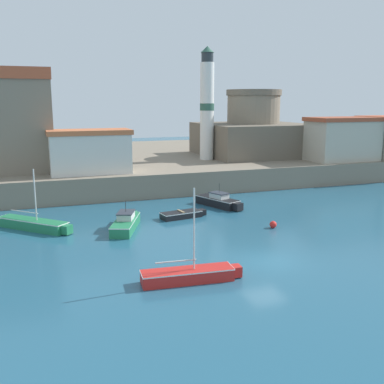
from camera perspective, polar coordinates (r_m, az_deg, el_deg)
name	(u,v)px	position (r m, az deg, el deg)	size (l,w,h in m)	color
ground_plane	(265,261)	(29.79, 9.31, -8.59)	(200.00, 200.00, 0.00)	#235670
quay_seawall	(132,162)	(66.76, -7.64, 3.75)	(120.00, 40.00, 2.59)	gray
sailboat_red_0	(190,274)	(26.07, -0.31, -10.42)	(5.95, 1.78, 5.45)	red
motorboat_green_1	(126,222)	(36.65, -8.39, -3.85)	(3.43, 5.98, 2.31)	#237A4C
dinghy_black_2	(182,214)	(39.79, -1.23, -2.85)	(4.34, 1.97, 0.64)	black
sailboat_green_5	(34,224)	(38.31, -19.44, -3.85)	(5.73, 5.70, 4.94)	#237A4C
motorboat_black_6	(219,201)	(44.06, 3.40, -1.15)	(3.21, 5.56, 2.29)	black
mooring_buoy	(273,224)	(37.19, 10.26, -4.08)	(0.58, 0.58, 0.58)	red
church	(2,115)	(56.96, -22.94, 8.99)	(12.83, 16.64, 18.25)	gray
fortress	(253,133)	(64.88, 7.74, 7.40)	(14.17, 14.17, 9.13)	#685E4F
lighthouse	(207,105)	(59.20, 1.92, 10.93)	(1.84, 1.84, 14.40)	silver
harbor_shed_near_wharf	(90,151)	(48.85, -12.84, 5.05)	(8.64, 4.26, 4.63)	silver
harbor_shed_far_end	(342,139)	(61.28, 18.56, 6.42)	(9.11, 5.12, 5.55)	#BCB29E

